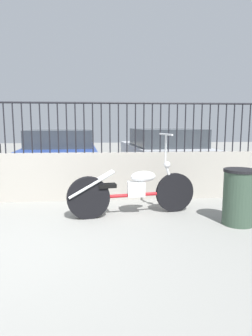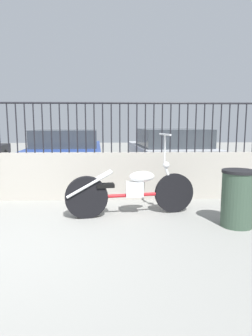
% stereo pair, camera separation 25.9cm
% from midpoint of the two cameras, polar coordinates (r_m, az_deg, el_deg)
% --- Properties ---
extents(ground_plane, '(40.00, 40.00, 0.00)m').
position_cam_midpoint_polar(ground_plane, '(3.99, -20.78, -13.93)').
color(ground_plane, gray).
extents(low_wall, '(9.98, 0.18, 0.93)m').
position_cam_midpoint_polar(low_wall, '(6.01, -14.07, -1.57)').
color(low_wall, '#9E998E').
rests_on(low_wall, ground_plane).
extents(fence_railing, '(9.98, 0.04, 0.96)m').
position_cam_midpoint_polar(fence_railing, '(5.93, -14.45, 8.69)').
color(fence_railing, black).
rests_on(fence_railing, low_wall).
extents(motorcycle_red, '(2.11, 0.62, 1.33)m').
position_cam_midpoint_polar(motorcycle_red, '(4.85, 1.40, -4.43)').
color(motorcycle_red, black).
rests_on(motorcycle_red, ground_plane).
extents(trash_bin, '(0.48, 0.48, 0.83)m').
position_cam_midpoint_polar(trash_bin, '(4.67, 21.98, -5.37)').
color(trash_bin, '#334738').
rests_on(trash_bin, ground_plane).
extents(car_blue, '(2.12, 4.44, 1.32)m').
position_cam_midpoint_polar(car_blue, '(8.72, -10.27, 2.98)').
color(car_blue, black).
rests_on(car_blue, ground_plane).
extents(car_silver, '(2.14, 4.54, 1.34)m').
position_cam_midpoint_polar(car_silver, '(8.50, 9.20, 2.93)').
color(car_silver, black).
rests_on(car_silver, ground_plane).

